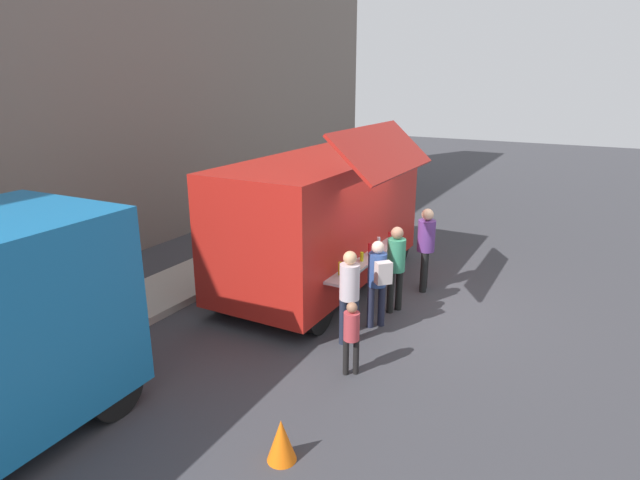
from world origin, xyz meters
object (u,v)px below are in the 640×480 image
Objects in this scene: traffic_cone_orange at (281,440)px; customer_extra_browsing at (426,242)px; customer_mid_with_backpack at (378,276)px; trash_bin at (324,208)px; food_truck_main at (323,217)px; customer_front_ordering at (396,262)px; child_near_queue at (351,332)px; customer_rear_waiting at (349,289)px.

customer_extra_browsing is at bearing 1.72° from traffic_cone_orange.
trash_bin is at bearing -11.12° from customer_mid_with_backpack.
food_truck_main is 3.37× the size of customer_mid_with_backpack.
trash_bin reaches higher than traffic_cone_orange.
trash_bin is at bearing -24.16° from customer_front_ordering.
customer_front_ordering reaches higher than customer_mid_with_backpack.
food_truck_main is 2.03m from customer_front_ordering.
child_near_queue is (-1.67, -0.28, -0.29)m from customer_mid_with_backpack.
food_truck_main is 10.04× the size of traffic_cone_orange.
food_truck_main reaches higher than customer_mid_with_backpack.
customer_rear_waiting is at bearing 70.60° from customer_extra_browsing.
customer_rear_waiting is (-6.55, -3.99, 0.50)m from trash_bin.
traffic_cone_orange is 0.33× the size of customer_rear_waiting.
customer_extra_browsing is (-3.65, -4.38, 0.58)m from trash_bin.
food_truck_main reaches higher than customer_extra_browsing.
customer_rear_waiting is (3.02, 0.57, 0.72)m from traffic_cone_orange.
customer_front_ordering is at bearing -49.15° from customer_mid_with_backpack.
food_truck_main reaches higher than trash_bin.
customer_extra_browsing is at bearing -129.79° from trash_bin.
customer_mid_with_backpack is at bearing -26.11° from child_near_queue.
food_truck_main is at bearing 8.59° from customer_extra_browsing.
trash_bin is 7.69m from customer_rear_waiting.
food_truck_main is at bearing -10.57° from customer_rear_waiting.
traffic_cone_orange is 3.16m from customer_rear_waiting.
traffic_cone_orange is at bearing 147.19° from child_near_queue.
customer_extra_browsing is 3.81m from child_near_queue.
customer_extra_browsing is (1.31, -0.17, 0.05)m from customer_front_ordering.
customer_rear_waiting is at bearing -142.20° from food_truck_main.
customer_extra_browsing reaches higher than customer_mid_with_backpack.
customer_front_ordering is 2.52m from child_near_queue.
customer_mid_with_backpack is at bearing 113.38° from customer_front_ordering.
trash_bin is 7.15m from customer_mid_with_backpack.
customer_rear_waiting is at bearing -7.93° from child_near_queue.
food_truck_main is 3.80m from child_near_queue.
food_truck_main is 5.54× the size of trash_bin.
customer_mid_with_backpack is 0.91× the size of customer_extra_browsing.
trash_bin is at bearing -4.56° from child_near_queue.
child_near_queue is (-7.44, -4.46, 0.22)m from trash_bin.
customer_front_ordering is at bearing 4.27° from traffic_cone_orange.
traffic_cone_orange is 0.32× the size of customer_front_ordering.
traffic_cone_orange is 0.55× the size of trash_bin.
traffic_cone_orange is 2.18m from child_near_queue.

